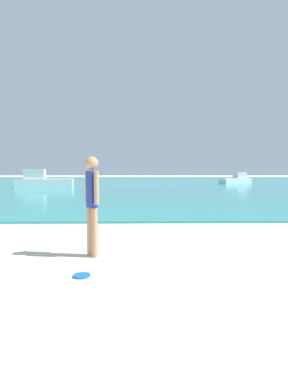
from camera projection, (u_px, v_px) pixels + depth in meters
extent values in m
cube|color=teal|center=(142.00, 182.00, 38.34)|extent=(160.00, 60.00, 0.06)
cylinder|color=tan|center=(94.00, 233.00, 5.12)|extent=(0.11, 0.11, 0.82)
cylinder|color=tan|center=(90.00, 231.00, 5.23)|extent=(0.11, 0.11, 0.82)
cube|color=#233899|center=(92.00, 189.00, 5.13)|extent=(0.21, 0.22, 0.61)
sphere|color=tan|center=(92.00, 163.00, 5.10)|extent=(0.22, 0.22, 0.22)
cylinder|color=tan|center=(96.00, 188.00, 5.01)|extent=(0.08, 0.08, 0.55)
cylinder|color=tan|center=(87.00, 187.00, 5.24)|extent=(0.08, 0.08, 0.55)
cylinder|color=blue|center=(82.00, 276.00, 4.19)|extent=(0.23, 0.23, 0.03)
cube|color=white|center=(45.00, 183.00, 25.20)|extent=(4.58, 1.87, 0.71)
cube|color=silver|center=(35.00, 174.00, 25.05)|extent=(1.70, 1.16, 0.80)
cube|color=white|center=(235.00, 181.00, 33.40)|extent=(3.77, 2.63, 0.58)
cube|color=silver|center=(240.00, 175.00, 33.66)|extent=(1.53, 1.30, 0.65)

